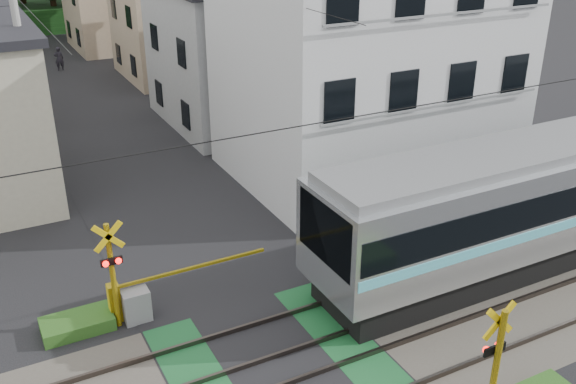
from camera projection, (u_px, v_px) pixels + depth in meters
ground at (283, 371)px, 15.26m from camera, size 120.00×120.00×0.00m
track_bed at (283, 370)px, 15.24m from camera, size 120.00×120.00×0.14m
crossing_signal_far at (132, 297)px, 16.81m from camera, size 4.74×0.65×3.09m
apartment_block at (367, 58)px, 24.52m from camera, size 10.20×8.36×9.30m
houses_row at (70, 39)px, 34.87m from camera, size 22.07×31.35×6.80m
catenary at (492, 181)px, 16.26m from camera, size 60.00×5.04×7.00m
utility_poles at (51, 35)px, 31.62m from camera, size 7.90×42.00×8.00m
pedestrian at (59, 59)px, 41.34m from camera, size 0.58×0.40×1.54m
weed_patches at (348, 345)px, 15.85m from camera, size 10.25×8.80×0.40m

